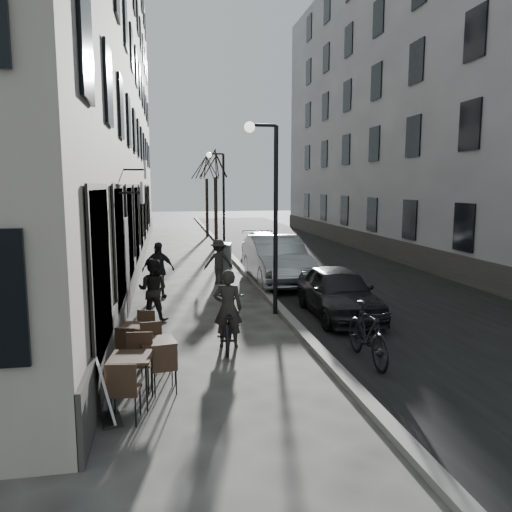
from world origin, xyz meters
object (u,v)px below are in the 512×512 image
object	(u,v)px
utility_cabinet	(224,262)
moped	(368,333)
pedestrian_near	(153,290)
bistro_set_b	(158,356)
car_near	(338,292)
streetlamp_far	(220,191)
tree_far	(207,167)
car_mid	(276,259)
tree_near	(215,163)
pedestrian_mid	(219,261)
bistro_set_c	(137,338)
sign_board	(106,395)
pedestrian_far	(158,270)
car_far	(265,247)
streetlamp_near	(269,197)
bicycle	(228,323)
bistro_set_a	(132,375)

from	to	relation	value
utility_cabinet	moped	world-z (taller)	utility_cabinet
pedestrian_near	utility_cabinet	bearing A→B (deg)	-96.53
bistro_set_b	car_near	bearing A→B (deg)	27.61
streetlamp_far	bistro_set_b	size ratio (longest dim) A/B	3.29
tree_far	utility_cabinet	size ratio (longest dim) A/B	4.19
tree_far	car_mid	size ratio (longest dim) A/B	1.13
tree_near	pedestrian_mid	xyz separation A→B (m)	(-0.97, -10.50, -3.88)
bistro_set_c	sign_board	xyz separation A→B (m)	(-0.29, -2.69, -0.03)
sign_board	pedestrian_far	bearing A→B (deg)	72.61
pedestrian_mid	car_far	world-z (taller)	pedestrian_mid
bistro_set_b	utility_cabinet	bearing A→B (deg)	65.82
sign_board	moped	size ratio (longest dim) A/B	0.50
streetlamp_near	bicycle	xyz separation A→B (m)	(-1.44, -2.56, -2.64)
bistro_set_a	sign_board	world-z (taller)	sign_board
bistro_set_a	pedestrian_far	xyz separation A→B (m)	(0.32, 7.74, 0.38)
pedestrian_near	bistro_set_a	bearing A→B (deg)	106.35
utility_cabinet	moped	distance (m)	9.23
car_mid	car_near	bearing A→B (deg)	-83.42
sign_board	car_mid	distance (m)	11.14
tree_far	moped	xyz separation A→B (m)	(1.08, -25.00, -4.08)
streetlamp_near	car_near	bearing A→B (deg)	-18.24
bistro_set_a	utility_cabinet	world-z (taller)	utility_cabinet
streetlamp_near	car_far	distance (m)	10.06
bistro_set_a	bistro_set_c	bearing A→B (deg)	98.11
streetlamp_near	bistro_set_b	size ratio (longest dim) A/B	3.29
bicycle	moped	bearing A→B (deg)	159.81
bistro_set_b	bistro_set_c	distance (m)	1.33
streetlamp_far	bicycle	bearing A→B (deg)	-95.64
bicycle	bistro_set_a	bearing A→B (deg)	63.27
tree_far	pedestrian_near	size ratio (longest dim) A/B	3.53
bicycle	car_mid	bearing A→B (deg)	-101.71
bistro_set_a	car_far	xyz separation A→B (m)	(5.11, 14.73, 0.14)
utility_cabinet	pedestrian_far	world-z (taller)	pedestrian_far
bistro_set_a	utility_cabinet	bearing A→B (deg)	82.31
tree_near	car_near	bearing A→B (deg)	-83.82
bicycle	car_mid	distance (m)	7.42
bistro_set_c	utility_cabinet	size ratio (longest dim) A/B	1.06
sign_board	car_mid	xyz separation A→B (m)	(4.81, 10.04, 0.43)
bistro_set_a	moped	bearing A→B (deg)	21.55
streetlamp_near	car_near	size ratio (longest dim) A/B	1.31
bistro_set_b	sign_board	distance (m)	1.61
bistro_set_b	utility_cabinet	distance (m)	9.56
pedestrian_far	utility_cabinet	bearing A→B (deg)	28.80
bicycle	streetlamp_near	bearing A→B (deg)	-110.41
sign_board	car_near	bearing A→B (deg)	30.46
moped	bistro_set_c	bearing A→B (deg)	166.76
sign_board	car_far	world-z (taller)	car_far
car_mid	car_far	size ratio (longest dim) A/B	1.15
bistro_set_b	car_far	distance (m)	14.58
streetlamp_far	moped	xyz separation A→B (m)	(1.15, -16.00, -2.58)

